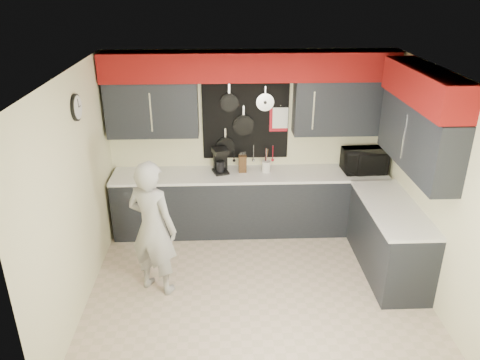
{
  "coord_description": "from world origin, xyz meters",
  "views": [
    {
      "loc": [
        -0.39,
        -4.66,
        3.53
      ],
      "look_at": [
        -0.18,
        0.5,
        1.23
      ],
      "focal_mm": 35.0,
      "sensor_mm": 36.0,
      "label": 1
    }
  ],
  "objects_px": {
    "knife_block": "(243,164)",
    "person": "(153,228)",
    "microwave": "(364,161)",
    "coffee_maker": "(220,160)",
    "utensil_crock": "(266,166)"
  },
  "relations": [
    {
      "from": "knife_block",
      "to": "microwave",
      "type": "bearing_deg",
      "value": -2.75
    },
    {
      "from": "microwave",
      "to": "knife_block",
      "type": "height_order",
      "value": "microwave"
    },
    {
      "from": "microwave",
      "to": "utensil_crock",
      "type": "xyz_separation_m",
      "value": [
        -1.39,
        0.04,
        -0.08
      ]
    },
    {
      "from": "utensil_crock",
      "to": "person",
      "type": "distance_m",
      "value": 2.03
    },
    {
      "from": "knife_block",
      "to": "person",
      "type": "relative_size",
      "value": 0.15
    },
    {
      "from": "microwave",
      "to": "knife_block",
      "type": "bearing_deg",
      "value": 174.88
    },
    {
      "from": "coffee_maker",
      "to": "person",
      "type": "relative_size",
      "value": 0.21
    },
    {
      "from": "knife_block",
      "to": "coffee_maker",
      "type": "distance_m",
      "value": 0.32
    },
    {
      "from": "utensil_crock",
      "to": "coffee_maker",
      "type": "relative_size",
      "value": 0.44
    },
    {
      "from": "microwave",
      "to": "coffee_maker",
      "type": "xyz_separation_m",
      "value": [
        -2.04,
        0.06,
        0.02
      ]
    },
    {
      "from": "person",
      "to": "microwave",
      "type": "bearing_deg",
      "value": -127.91
    },
    {
      "from": "microwave",
      "to": "coffee_maker",
      "type": "bearing_deg",
      "value": 175.08
    },
    {
      "from": "knife_block",
      "to": "person",
      "type": "distance_m",
      "value": 1.82
    },
    {
      "from": "knife_block",
      "to": "coffee_maker",
      "type": "xyz_separation_m",
      "value": [
        -0.32,
        0.0,
        0.06
      ]
    },
    {
      "from": "coffee_maker",
      "to": "person",
      "type": "xyz_separation_m",
      "value": [
        -0.79,
        -1.44,
        -0.27
      ]
    }
  ]
}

